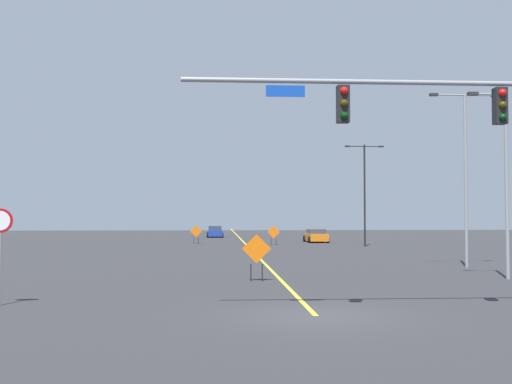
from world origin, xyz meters
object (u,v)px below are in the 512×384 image
at_px(street_lamp_far_left, 466,164).
at_px(car_orange_near, 316,236).
at_px(stop_sign, 0,237).
at_px(construction_sign_right_shoulder, 196,232).
at_px(street_lamp_near_right, 365,187).
at_px(construction_sign_left_shoulder, 257,251).
at_px(car_blue_distant, 215,232).
at_px(street_lamp_far_right, 504,175).
at_px(traffic_signal_assembly, 499,126).
at_px(construction_sign_median_near, 274,233).

height_order(street_lamp_far_left, car_orange_near, street_lamp_far_left).
bearing_deg(stop_sign, construction_sign_right_shoulder, 83.53).
bearing_deg(street_lamp_near_right, stop_sign, -119.65).
xyz_separation_m(stop_sign, car_orange_near, (16.89, 43.78, -1.47)).
bearing_deg(construction_sign_left_shoulder, car_blue_distant, 92.14).
height_order(construction_sign_left_shoulder, car_orange_near, construction_sign_left_shoulder).
relative_size(street_lamp_far_right, construction_sign_right_shoulder, 4.66).
xyz_separation_m(street_lamp_far_left, car_orange_near, (-3.17, 30.98, -4.88)).
bearing_deg(construction_sign_right_shoulder, construction_sign_left_shoulder, -83.85).
xyz_separation_m(construction_sign_right_shoulder, car_blue_distant, (1.77, 17.74, -0.44)).
relative_size(construction_sign_right_shoulder, car_blue_distant, 0.44).
distance_m(stop_sign, street_lamp_far_right, 20.56).
relative_size(traffic_signal_assembly, car_orange_near, 3.11).
distance_m(street_lamp_far_right, street_lamp_far_left, 6.20).
bearing_deg(traffic_signal_assembly, street_lamp_near_right, 82.23).
relative_size(car_orange_near, car_blue_distant, 1.10).
relative_size(street_lamp_far_right, construction_sign_left_shoulder, 4.17).
relative_size(street_lamp_near_right, construction_sign_left_shoulder, 4.58).
bearing_deg(car_orange_near, construction_sign_left_shoulder, -102.88).
height_order(stop_sign, street_lamp_far_right, street_lamp_far_right).
height_order(stop_sign, car_blue_distant, stop_sign).
relative_size(construction_sign_median_near, car_orange_near, 0.41).
distance_m(street_lamp_near_right, car_orange_near, 10.47).
bearing_deg(street_lamp_far_right, street_lamp_near_right, 88.81).
distance_m(street_lamp_far_right, street_lamp_near_right, 28.19).
bearing_deg(street_lamp_near_right, car_orange_near, 108.51).
xyz_separation_m(traffic_signal_assembly, car_orange_near, (2.14, 46.32, -4.70)).
relative_size(stop_sign, construction_sign_left_shoulder, 1.51).
xyz_separation_m(construction_sign_median_near, car_blue_distant, (-5.55, 20.81, -0.45)).
xyz_separation_m(street_lamp_far_left, construction_sign_left_shoulder, (-11.67, -6.20, -4.26)).
bearing_deg(car_orange_near, street_lamp_near_right, -71.49).
bearing_deg(car_blue_distant, street_lamp_far_left, -73.53).
distance_m(construction_sign_right_shoulder, car_blue_distant, 17.84).
bearing_deg(car_orange_near, car_blue_distant, 124.67).
relative_size(street_lamp_near_right, car_orange_near, 2.06).
bearing_deg(street_lamp_far_right, traffic_signal_assembly, -116.05).
distance_m(street_lamp_far_right, construction_sign_left_shoulder, 11.38).
xyz_separation_m(traffic_signal_assembly, street_lamp_near_right, (5.11, 37.44, -0.02)).
distance_m(street_lamp_near_right, construction_sign_right_shoulder, 16.97).
relative_size(stop_sign, car_orange_near, 0.68).
height_order(street_lamp_far_right, car_orange_near, street_lamp_far_right).
height_order(street_lamp_far_left, car_blue_distant, street_lamp_far_left).
relative_size(street_lamp_near_right, construction_sign_median_near, 5.05).
xyz_separation_m(street_lamp_far_right, construction_sign_right_shoulder, (-14.62, 34.43, -3.44)).
distance_m(construction_sign_left_shoulder, car_orange_near, 38.15).
bearing_deg(street_lamp_near_right, car_blue_distant, 119.23).
bearing_deg(car_orange_near, construction_sign_median_near, -130.73).
relative_size(traffic_signal_assembly, stop_sign, 4.58).
bearing_deg(construction_sign_left_shoulder, construction_sign_median_near, 83.48).
height_order(street_lamp_far_left, construction_sign_median_near, street_lamp_far_left).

